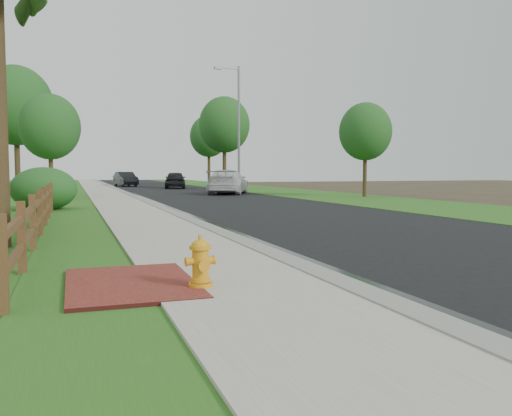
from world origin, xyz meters
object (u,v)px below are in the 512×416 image
object	(u,v)px
fire_hydrant	(201,263)
dark_car_mid	(175,180)
white_suv	(228,182)
ranch_fence	(42,207)
streetlight	(237,121)

from	to	relation	value
fire_hydrant	dark_car_mid	distance (m)	39.72
white_suv	dark_car_mid	bearing A→B (deg)	-59.61
white_suv	dark_car_mid	size ratio (longest dim) A/B	1.26
fire_hydrant	dark_car_mid	world-z (taller)	dark_car_mid
ranch_fence	streetlight	xyz separation A→B (m)	(12.13, 23.36, 4.50)
ranch_fence	fire_hydrant	xyz separation A→B (m)	(2.19, -7.96, -0.22)
fire_hydrant	dark_car_mid	size ratio (longest dim) A/B	0.15
ranch_fence	fire_hydrant	world-z (taller)	ranch_fence
dark_car_mid	streetlight	xyz separation A→B (m)	(3.09, -7.80, 4.38)
ranch_fence	fire_hydrant	distance (m)	8.26
dark_car_mid	streetlight	size ratio (longest dim) A/B	0.47
white_suv	dark_car_mid	xyz separation A→B (m)	(-1.23, 11.94, -0.06)
white_suv	streetlight	size ratio (longest dim) A/B	0.59
ranch_fence	dark_car_mid	bearing A→B (deg)	73.82
ranch_fence	dark_car_mid	xyz separation A→B (m)	(9.04, 31.16, 0.12)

